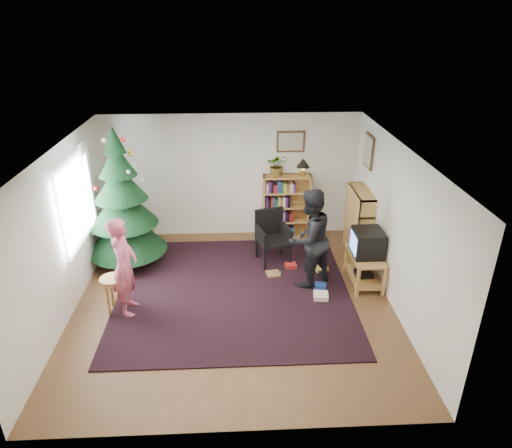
{
  "coord_description": "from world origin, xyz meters",
  "views": [
    {
      "loc": [
        0.05,
        -6.12,
        4.26
      ],
      "look_at": [
        0.38,
        0.58,
        1.1
      ],
      "focal_mm": 32.0,
      "sensor_mm": 36.0,
      "label": 1
    }
  ],
  "objects_px": {
    "picture_right": "(369,151)",
    "potted_plant": "(277,165)",
    "person_standing": "(124,267)",
    "person_by_chair": "(309,239)",
    "christmas_tree": "(123,210)",
    "armchair": "(273,234)",
    "picture_back": "(291,142)",
    "table_lamp": "(303,164)",
    "crt_tv": "(367,243)",
    "bookshelf_back": "(286,206)",
    "tv_stand": "(365,266)",
    "stool": "(112,286)",
    "bookshelf_right": "(358,223)"
  },
  "relations": [
    {
      "from": "bookshelf_back",
      "to": "crt_tv",
      "type": "bearing_deg",
      "value": -59.02
    },
    {
      "from": "picture_right",
      "to": "potted_plant",
      "type": "distance_m",
      "value": 1.75
    },
    {
      "from": "picture_back",
      "to": "table_lamp",
      "type": "bearing_deg",
      "value": -29.55
    },
    {
      "from": "person_standing",
      "to": "person_by_chair",
      "type": "bearing_deg",
      "value": -79.77
    },
    {
      "from": "christmas_tree",
      "to": "bookshelf_right",
      "type": "bearing_deg",
      "value": 1.53
    },
    {
      "from": "picture_right",
      "to": "person_standing",
      "type": "relative_size",
      "value": 0.38
    },
    {
      "from": "person_by_chair",
      "to": "potted_plant",
      "type": "bearing_deg",
      "value": -113.46
    },
    {
      "from": "picture_back",
      "to": "potted_plant",
      "type": "xyz_separation_m",
      "value": [
        -0.26,
        -0.14,
        -0.43
      ]
    },
    {
      "from": "table_lamp",
      "to": "crt_tv",
      "type": "bearing_deg",
      "value": -66.21
    },
    {
      "from": "person_standing",
      "to": "potted_plant",
      "type": "height_order",
      "value": "potted_plant"
    },
    {
      "from": "person_standing",
      "to": "person_by_chair",
      "type": "distance_m",
      "value": 2.94
    },
    {
      "from": "tv_stand",
      "to": "table_lamp",
      "type": "relative_size",
      "value": 2.49
    },
    {
      "from": "stool",
      "to": "person_standing",
      "type": "distance_m",
      "value": 0.4
    },
    {
      "from": "picture_back",
      "to": "picture_right",
      "type": "xyz_separation_m",
      "value": [
        1.33,
        -0.73,
        0.0
      ]
    },
    {
      "from": "picture_back",
      "to": "christmas_tree",
      "type": "relative_size",
      "value": 0.22
    },
    {
      "from": "armchair",
      "to": "stool",
      "type": "xyz_separation_m",
      "value": [
        -2.57,
        -1.49,
        -0.07
      ]
    },
    {
      "from": "bookshelf_back",
      "to": "person_standing",
      "type": "relative_size",
      "value": 0.82
    },
    {
      "from": "christmas_tree",
      "to": "person_standing",
      "type": "distance_m",
      "value": 1.56
    },
    {
      "from": "person_by_chair",
      "to": "person_standing",
      "type": "bearing_deg",
      "value": -22.0
    },
    {
      "from": "picture_back",
      "to": "person_standing",
      "type": "height_order",
      "value": "picture_back"
    },
    {
      "from": "christmas_tree",
      "to": "armchair",
      "type": "relative_size",
      "value": 2.58
    },
    {
      "from": "christmas_tree",
      "to": "person_standing",
      "type": "bearing_deg",
      "value": -78.58
    },
    {
      "from": "person_standing",
      "to": "tv_stand",
      "type": "bearing_deg",
      "value": -83.22
    },
    {
      "from": "person_standing",
      "to": "christmas_tree",
      "type": "bearing_deg",
      "value": 9.06
    },
    {
      "from": "crt_tv",
      "to": "potted_plant",
      "type": "height_order",
      "value": "potted_plant"
    },
    {
      "from": "christmas_tree",
      "to": "armchair",
      "type": "xyz_separation_m",
      "value": [
        2.65,
        -0.01,
        -0.53
      ]
    },
    {
      "from": "bookshelf_back",
      "to": "bookshelf_right",
      "type": "distance_m",
      "value": 1.53
    },
    {
      "from": "bookshelf_back",
      "to": "table_lamp",
      "type": "bearing_deg",
      "value": 0.0
    },
    {
      "from": "tv_stand",
      "to": "crt_tv",
      "type": "bearing_deg",
      "value": 180.0
    },
    {
      "from": "person_standing",
      "to": "person_by_chair",
      "type": "xyz_separation_m",
      "value": [
        2.87,
        0.64,
        0.07
      ]
    },
    {
      "from": "christmas_tree",
      "to": "bookshelf_back",
      "type": "distance_m",
      "value": 3.19
    },
    {
      "from": "picture_right",
      "to": "bookshelf_back",
      "type": "relative_size",
      "value": 0.46
    },
    {
      "from": "tv_stand",
      "to": "person_standing",
      "type": "xyz_separation_m",
      "value": [
        -3.84,
        -0.62,
        0.47
      ]
    },
    {
      "from": "bookshelf_right",
      "to": "armchair",
      "type": "height_order",
      "value": "bookshelf_right"
    },
    {
      "from": "picture_back",
      "to": "person_standing",
      "type": "relative_size",
      "value": 0.35
    },
    {
      "from": "crt_tv",
      "to": "potted_plant",
      "type": "xyz_separation_m",
      "value": [
        -1.33,
        1.88,
        0.75
      ]
    },
    {
      "from": "bookshelf_back",
      "to": "bookshelf_right",
      "type": "height_order",
      "value": "same"
    },
    {
      "from": "crt_tv",
      "to": "person_by_chair",
      "type": "bearing_deg",
      "value": 178.59
    },
    {
      "from": "christmas_tree",
      "to": "person_standing",
      "type": "height_order",
      "value": "christmas_tree"
    },
    {
      "from": "stool",
      "to": "person_standing",
      "type": "height_order",
      "value": "person_standing"
    },
    {
      "from": "picture_back",
      "to": "picture_right",
      "type": "bearing_deg",
      "value": -28.69
    },
    {
      "from": "tv_stand",
      "to": "person_by_chair",
      "type": "xyz_separation_m",
      "value": [
        -0.97,
        0.02,
        0.53
      ]
    },
    {
      "from": "christmas_tree",
      "to": "person_by_chair",
      "type": "height_order",
      "value": "christmas_tree"
    },
    {
      "from": "christmas_tree",
      "to": "crt_tv",
      "type": "xyz_separation_m",
      "value": [
        4.14,
        -0.89,
        -0.29
      ]
    },
    {
      "from": "bookshelf_back",
      "to": "table_lamp",
      "type": "distance_m",
      "value": 0.92
    },
    {
      "from": "tv_stand",
      "to": "person_standing",
      "type": "bearing_deg",
      "value": -170.86
    },
    {
      "from": "picture_back",
      "to": "table_lamp",
      "type": "height_order",
      "value": "picture_back"
    },
    {
      "from": "picture_right",
      "to": "person_standing",
      "type": "distance_m",
      "value": 4.66
    },
    {
      "from": "bookshelf_right",
      "to": "person_standing",
      "type": "height_order",
      "value": "person_standing"
    },
    {
      "from": "person_by_chair",
      "to": "potted_plant",
      "type": "xyz_separation_m",
      "value": [
        -0.37,
        1.86,
        0.67
      ]
    }
  ]
}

